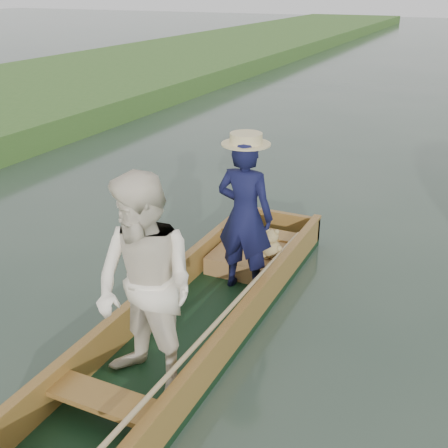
% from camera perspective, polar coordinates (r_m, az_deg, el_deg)
% --- Properties ---
extents(ground, '(120.00, 120.00, 0.00)m').
position_cam_1_polar(ground, '(5.98, -2.49, -10.48)').
color(ground, '#283D30').
rests_on(ground, ground).
extents(punt, '(1.19, 5.01, 2.02)m').
position_cam_1_polar(punt, '(5.37, -3.26, -5.57)').
color(punt, black).
rests_on(punt, ground).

